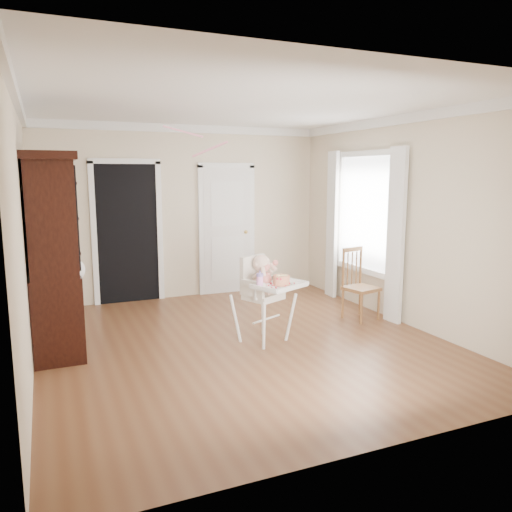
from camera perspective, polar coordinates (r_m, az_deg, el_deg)
name	(u,v)px	position (r m, az deg, el deg)	size (l,w,h in m)	color
floor	(244,343)	(5.92, -1.44, -9.91)	(5.00, 5.00, 0.00)	brown
ceiling	(242,104)	(5.64, -1.55, 16.97)	(5.00, 5.00, 0.00)	white
wall_back	(185,212)	(7.99, -8.16, 4.95)	(4.50, 4.50, 0.00)	beige
wall_left	(23,238)	(5.23, -25.06, 1.85)	(5.00, 5.00, 0.00)	beige
wall_right	(404,221)	(6.78, 16.52, 3.87)	(5.00, 5.00, 0.00)	beige
crown_molding	(243,110)	(5.63, -1.55, 16.36)	(4.50, 5.00, 0.12)	white
doorway	(127,230)	(7.81, -14.48, 2.87)	(1.06, 0.05, 2.22)	black
closet_door	(227,231)	(8.20, -3.33, 2.86)	(0.96, 0.09, 2.13)	white
window_right	(363,221)	(7.37, 12.10, 3.97)	(0.13, 1.84, 2.30)	white
high_chair	(264,289)	(5.80, 0.89, -3.75)	(0.83, 0.90, 1.03)	white
baby	(262,275)	(5.79, 0.72, -2.21)	(0.35, 0.26, 0.47)	beige
cake	(281,280)	(5.61, 2.93, -2.79)	(0.24, 0.24, 0.11)	silver
sippy_cup	(260,280)	(5.53, 0.44, -2.71)	(0.08, 0.08, 0.19)	#F796DC
china_cabinet	(53,254)	(5.89, -22.15, 0.22)	(0.57, 1.29, 2.18)	black
dining_chair	(359,286)	(6.91, 11.74, -3.39)	(0.47, 0.47, 0.97)	brown
streamer	(183,131)	(5.84, -8.36, 13.91)	(0.03, 0.50, 0.02)	pink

